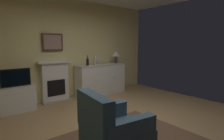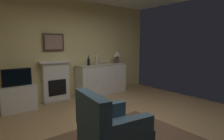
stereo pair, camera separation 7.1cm
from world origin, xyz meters
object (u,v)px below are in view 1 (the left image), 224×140
object	(u,v)px
wine_bottle	(88,62)
tv_set	(16,78)
fireplace_unit	(55,81)
armchair	(112,130)
sideboard_cabinet	(101,79)
wine_glass_center	(101,60)
table_lamp	(116,54)
tv_cabinet	(17,99)
wine_glass_right	(104,60)
wine_glass_left	(98,60)
framed_picture	(53,42)
vase_decorative	(95,60)

from	to	relation	value
wine_bottle	tv_set	size ratio (longest dim) A/B	0.47
fireplace_unit	armchair	distance (m)	2.91
sideboard_cabinet	wine_glass_center	world-z (taller)	wine_glass_center
table_lamp	wine_glass_center	distance (m)	0.60
tv_cabinet	armchair	world-z (taller)	armchair
wine_glass_center	tv_set	bearing A→B (deg)	-178.94
sideboard_cabinet	wine_glass_center	distance (m)	0.59
fireplace_unit	table_lamp	xyz separation A→B (m)	(2.00, -0.18, 0.66)
table_lamp	tv_set	world-z (taller)	table_lamp
wine_bottle	wine_glass_right	size ratio (longest dim) A/B	1.76
wine_glass_left	wine_glass_right	xyz separation A→B (m)	(0.22, 0.02, 0.00)
framed_picture	tv_cabinet	size ratio (longest dim) A/B	0.73
sideboard_cabinet	armchair	bearing A→B (deg)	-123.10
wine_glass_center	tv_set	distance (m)	2.41
vase_decorative	tv_set	world-z (taller)	vase_decorative
wine_glass_center	armchair	size ratio (longest dim) A/B	0.18
wine_glass_left	wine_glass_center	world-z (taller)	same
vase_decorative	sideboard_cabinet	bearing A→B (deg)	11.85
wine_bottle	vase_decorative	distance (m)	0.25
armchair	wine_bottle	bearing A→B (deg)	64.54
fireplace_unit	armchair	world-z (taller)	fireplace_unit
sideboard_cabinet	tv_cabinet	distance (m)	2.38
framed_picture	tv_cabinet	xyz separation A→B (m)	(-0.97, -0.21, -1.30)
wine_glass_left	wine_glass_right	distance (m)	0.22
fireplace_unit	tv_set	world-z (taller)	fireplace_unit
sideboard_cabinet	armchair	distance (m)	3.23
fireplace_unit	wine_glass_left	xyz separation A→B (m)	(1.31, -0.16, 0.51)
framed_picture	vase_decorative	size ratio (longest dim) A/B	1.96
fireplace_unit	tv_set	size ratio (longest dim) A/B	1.77
wine_bottle	fireplace_unit	bearing A→B (deg)	168.96
framed_picture	wine_glass_right	world-z (taller)	framed_picture
wine_glass_left	wine_glass_center	distance (m)	0.11
vase_decorative	tv_cabinet	size ratio (longest dim) A/B	0.38
fireplace_unit	framed_picture	distance (m)	1.04
wine_glass_center	wine_glass_right	size ratio (longest dim) A/B	1.00
wine_bottle	vase_decorative	xyz separation A→B (m)	(0.24, -0.05, 0.03)
wine_glass_right	tv_cabinet	distance (m)	2.62
sideboard_cabinet	tv_cabinet	xyz separation A→B (m)	(-2.37, 0.02, -0.17)
framed_picture	wine_glass_left	xyz separation A→B (m)	(1.31, -0.21, -0.54)
wine_glass_left	wine_glass_right	size ratio (longest dim) A/B	1.00
sideboard_cabinet	tv_set	distance (m)	2.39
wine_bottle	table_lamp	bearing A→B (deg)	0.10
sideboard_cabinet	armchair	world-z (taller)	sideboard_cabinet
sideboard_cabinet	wine_glass_center	size ratio (longest dim) A/B	9.81
wine_glass_center	wine_glass_right	xyz separation A→B (m)	(0.11, -0.00, 0.00)
table_lamp	wine_glass_right	world-z (taller)	table_lamp
fireplace_unit	wine_glass_right	distance (m)	1.62
wine_bottle	armchair	xyz separation A→B (m)	(-1.29, -2.70, -0.66)
fireplace_unit	sideboard_cabinet	distance (m)	1.41
wine_glass_right	vase_decorative	distance (m)	0.39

